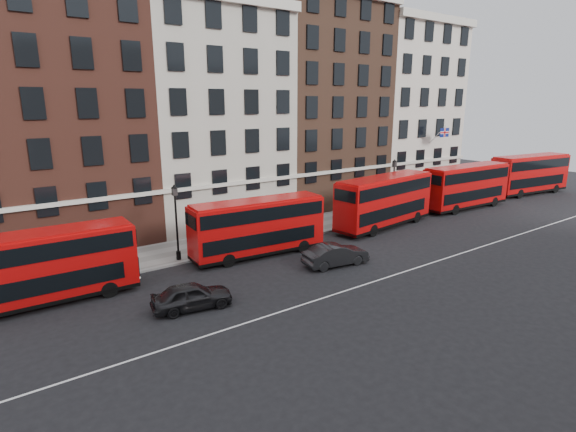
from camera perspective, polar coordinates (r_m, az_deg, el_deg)
ground at (r=29.25m, az=6.38°, el=-7.58°), size 120.00×120.00×0.00m
pavement at (r=37.21m, az=-4.49°, el=-2.58°), size 80.00×5.00×0.15m
kerb at (r=35.18m, az=-2.37°, el=-3.54°), size 80.00×0.30×0.16m
road_centre_line at (r=27.92m, az=9.15°, el=-8.77°), size 70.00×0.12×0.01m
building_terrace at (r=41.97m, az=-10.53°, el=13.24°), size 64.00×11.95×22.00m
bus_a at (r=27.86m, az=-28.98°, el=-5.65°), size 9.87×2.61×4.12m
bus_b at (r=32.17m, az=-3.89°, el=-1.29°), size 10.04×3.19×4.15m
bus_c at (r=40.38m, az=12.14°, el=1.97°), size 11.07×3.88×4.56m
bus_d at (r=49.99m, az=21.65°, el=3.61°), size 10.89×3.07×4.53m
bus_e at (r=61.23m, az=28.33°, el=4.79°), size 11.40×4.10×4.69m
car_rear at (r=25.06m, az=-12.11°, el=-9.89°), size 4.52×2.44×1.46m
car_front at (r=30.83m, az=6.08°, el=-4.90°), size 4.77×2.25×1.51m
lamp_post_left at (r=31.62m, az=-14.00°, el=-0.37°), size 0.44×0.44×5.33m
lamp_post_right at (r=45.12m, az=13.23°, el=4.01°), size 0.44×0.44×5.33m
traffic_light at (r=50.87m, az=19.24°, el=4.01°), size 0.25×0.45×3.27m
iron_railings at (r=38.87m, az=-6.20°, el=-0.99°), size 6.60×0.06×1.00m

